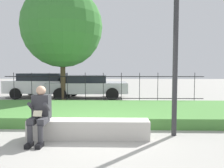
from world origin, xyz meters
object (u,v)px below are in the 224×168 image
at_px(person_seated_reader, 40,112).
at_px(car_parked_center, 87,86).
at_px(tree_behind_fence, 62,27).
at_px(street_lamp, 176,31).
at_px(stone_bench, 89,130).
at_px(car_parked_left, 46,84).

bearing_deg(person_seated_reader, car_parked_center, 89.64).
relative_size(person_seated_reader, tree_behind_fence, 0.22).
distance_m(car_parked_center, street_lamp, 7.48).
xyz_separation_m(stone_bench, street_lamp, (2.04, 0.27, 2.31)).
bearing_deg(stone_bench, person_seated_reader, -166.09).
bearing_deg(car_parked_center, tree_behind_fence, -141.25).
xyz_separation_m(car_parked_left, street_lamp, (5.40, -6.86, 1.76)).
xyz_separation_m(person_seated_reader, street_lamp, (3.08, 0.53, 1.83)).
height_order(person_seated_reader, car_parked_center, car_parked_center).
height_order(car_parked_center, car_parked_left, car_parked_left).
relative_size(stone_bench, person_seated_reader, 2.26).
distance_m(street_lamp, tree_behind_fence, 7.08).
bearing_deg(person_seated_reader, tree_behind_fence, 99.47).
xyz_separation_m(car_parked_left, tree_behind_fence, (1.29, -1.22, 2.93)).
bearing_deg(tree_behind_fence, person_seated_reader, -80.53).
xyz_separation_m(person_seated_reader, car_parked_left, (-2.32, 7.39, 0.07)).
xyz_separation_m(car_parked_center, street_lamp, (3.04, -6.59, 1.80)).
bearing_deg(street_lamp, car_parked_left, 128.20).
bearing_deg(street_lamp, stone_bench, -172.51).
height_order(car_parked_left, tree_behind_fence, tree_behind_fence).
xyz_separation_m(car_parked_center, tree_behind_fence, (-1.07, -0.95, 2.97)).
bearing_deg(tree_behind_fence, car_parked_center, 41.46).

